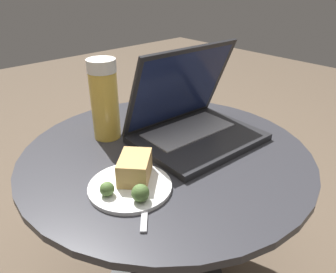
# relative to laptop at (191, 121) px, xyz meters

# --- Properties ---
(table) EXTENTS (0.75, 0.75, 0.49)m
(table) POSITION_rel_laptop_xyz_m (-0.10, -0.01, -0.16)
(table) COLOR black
(table) RESTS_ON ground_plane
(laptop) EXTENTS (0.34, 0.27, 0.25)m
(laptop) POSITION_rel_laptop_xyz_m (0.00, 0.00, 0.00)
(laptop) COLOR #232326
(laptop) RESTS_ON table
(beer_glass) EXTENTS (0.08, 0.08, 0.22)m
(beer_glass) POSITION_rel_laptop_xyz_m (-0.17, 0.16, 0.06)
(beer_glass) COLOR gold
(beer_glass) RESTS_ON table
(snack_plate) EXTENTS (0.18, 0.18, 0.06)m
(snack_plate) POSITION_rel_laptop_xyz_m (-0.26, -0.07, -0.03)
(snack_plate) COLOR white
(snack_plate) RESTS_ON table
(fork) EXTENTS (0.13, 0.15, 0.01)m
(fork) POSITION_rel_laptop_xyz_m (-0.26, -0.12, -0.05)
(fork) COLOR #B2B2B7
(fork) RESTS_ON table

